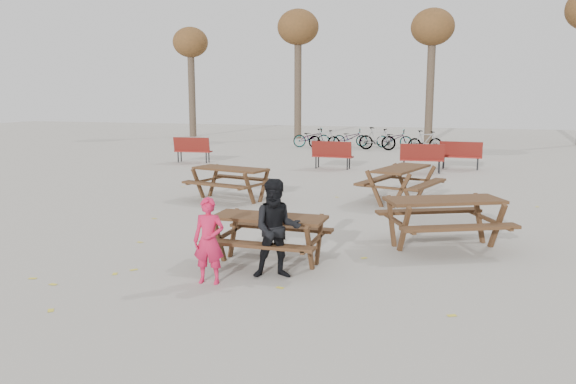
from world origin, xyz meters
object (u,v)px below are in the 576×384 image
(food_tray, at_px, (277,216))
(child, at_px, (209,241))
(main_picnic_table, at_px, (270,227))
(picnic_table_far, at_px, (401,185))
(soda_bottle, at_px, (261,212))
(picnic_table_east, at_px, (443,223))
(adult, at_px, (277,229))
(picnic_table_north, at_px, (231,184))

(food_tray, relative_size, child, 0.14)
(main_picnic_table, relative_size, picnic_table_far, 0.87)
(food_tray, bearing_deg, picnic_table_far, 77.76)
(soda_bottle, bearing_deg, main_picnic_table, 40.47)
(soda_bottle, height_order, picnic_table_east, soda_bottle)
(soda_bottle, bearing_deg, picnic_table_far, 75.50)
(food_tray, distance_m, child, 1.32)
(main_picnic_table, distance_m, child, 1.30)
(main_picnic_table, height_order, adult, adult)
(picnic_table_east, height_order, picnic_table_far, picnic_table_far)
(child, relative_size, picnic_table_east, 0.62)
(picnic_table_east, bearing_deg, child, -161.51)
(adult, height_order, picnic_table_far, adult)
(main_picnic_table, xyz_separation_m, adult, (0.35, -0.67, 0.16))
(main_picnic_table, bearing_deg, picnic_table_far, 76.22)
(child, bearing_deg, picnic_table_north, 102.65)
(main_picnic_table, distance_m, picnic_table_east, 3.23)
(picnic_table_east, xyz_separation_m, picnic_table_north, (-5.42, 3.08, -0.02))
(adult, bearing_deg, picnic_table_north, 98.64)
(soda_bottle, height_order, picnic_table_north, soda_bottle)
(main_picnic_table, bearing_deg, food_tray, -23.10)
(soda_bottle, xyz_separation_m, picnic_table_far, (1.56, 6.04, -0.40))
(main_picnic_table, xyz_separation_m, picnic_table_north, (-2.78, 4.93, -0.17))
(child, distance_m, adult, 1.01)
(picnic_table_far, bearing_deg, child, -179.33)
(main_picnic_table, xyz_separation_m, picnic_table_east, (2.64, 1.85, -0.15))
(child, height_order, adult, adult)
(food_tray, bearing_deg, main_picnic_table, 156.90)
(adult, bearing_deg, child, -169.07)
(child, xyz_separation_m, picnic_table_north, (-2.27, 6.13, -0.21))
(main_picnic_table, relative_size, child, 1.44)
(picnic_table_north, bearing_deg, picnic_table_far, 27.21)
(soda_bottle, height_order, child, child)
(main_picnic_table, height_order, child, child)
(soda_bottle, xyz_separation_m, child, (-0.40, -1.11, -0.22))
(picnic_table_east, bearing_deg, picnic_table_north, 124.78)
(picnic_table_east, bearing_deg, main_picnic_table, -170.56)
(adult, relative_size, picnic_table_east, 0.73)
(picnic_table_far, bearing_deg, picnic_table_east, -147.93)
(food_tray, relative_size, picnic_table_far, 0.09)
(main_picnic_table, height_order, picnic_table_north, picnic_table_north)
(picnic_table_far, bearing_deg, food_tray, -176.20)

